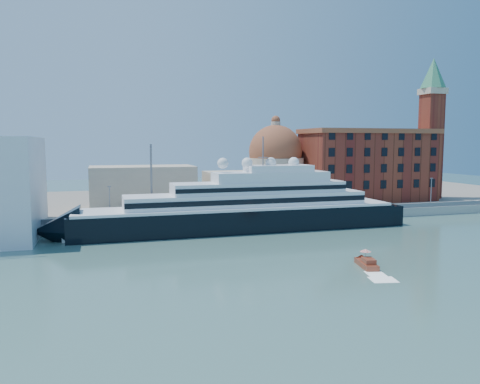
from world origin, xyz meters
name	(u,v)px	position (x,y,z in m)	size (l,w,h in m)	color
ground	(276,252)	(0.00, 0.00, 0.00)	(400.00, 400.00, 0.00)	#376058
quay	(229,218)	(0.00, 34.00, 1.25)	(180.00, 10.00, 2.50)	gray
land	(198,201)	(0.00, 75.00, 1.00)	(260.00, 72.00, 2.00)	slate
quay_fence	(234,214)	(0.00, 29.50, 3.10)	(180.00, 0.10, 1.20)	slate
superyacht	(230,212)	(-2.97, 23.00, 4.49)	(87.12, 12.08, 26.04)	black
service_barge	(95,236)	(-33.37, 21.51, 0.81)	(12.77, 5.20, 2.80)	white
water_taxi	(367,263)	(10.39, -14.96, 0.74)	(3.52, 6.79, 3.08)	maroon
warehouse	(368,164)	(52.00, 52.00, 13.79)	(43.00, 19.00, 23.25)	maroon
campanile	(431,119)	(76.00, 52.00, 28.76)	(8.40, 8.40, 47.00)	maroon
church	(229,175)	(6.39, 57.72, 10.91)	(66.00, 18.00, 25.50)	beige
lamp_posts	(182,187)	(-12.67, 32.27, 9.84)	(120.80, 2.40, 18.00)	slate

